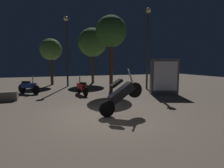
{
  "coord_description": "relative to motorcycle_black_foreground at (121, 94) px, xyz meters",
  "views": [
    {
      "loc": [
        -1.77,
        -5.78,
        1.83
      ],
      "look_at": [
        0.57,
        0.91,
        1.0
      ],
      "focal_mm": 28.4,
      "sensor_mm": 36.0,
      "label": 1
    }
  ],
  "objects": [
    {
      "name": "motorcycle_blue_parked_right",
      "position": [
        -3.59,
        5.97,
        -0.31
      ],
      "size": [
        1.31,
        1.17,
        1.11
      ],
      "rotation": [
        0.0,
        0.0,
        5.56
      ],
      "color": "black",
      "rests_on": "ground_plane"
    },
    {
      "name": "tree_left_bg",
      "position": [
        -2.19,
        10.28,
        2.2
      ],
      "size": [
        1.8,
        1.8,
        3.89
      ],
      "color": "#4C331E",
      "rests_on": "ground_plane"
    },
    {
      "name": "streetlamp_near",
      "position": [
        -1.03,
        8.73,
        2.65
      ],
      "size": [
        0.36,
        0.36,
        5.41
      ],
      "color": "#38383D",
      "rests_on": "ground_plane"
    },
    {
      "name": "motorcycle_red_parked_left",
      "position": [
        -0.62,
        4.52,
        -0.31
      ],
      "size": [
        0.47,
        1.65,
        1.11
      ],
      "rotation": [
        0.0,
        0.0,
        1.75
      ],
      "color": "black",
      "rests_on": "ground_plane"
    },
    {
      "name": "streetlamp_far",
      "position": [
        4.18,
        5.38,
        2.76
      ],
      "size": [
        0.36,
        0.36,
        5.61
      ],
      "color": "#38383D",
      "rests_on": "ground_plane"
    },
    {
      "name": "motorcycle_black_foreground",
      "position": [
        0.0,
        0.0,
        0.0
      ],
      "size": [
        1.66,
        0.39,
        1.63
      ],
      "rotation": [
        0.0,
        0.0,
        0.1
      ],
      "color": "black",
      "rests_on": "ground_plane"
    },
    {
      "name": "tree_center_bg",
      "position": [
        1.46,
        10.63,
        2.98
      ],
      "size": [
        2.61,
        2.61,
        5.05
      ],
      "color": "#4C331E",
      "rests_on": "ground_plane"
    },
    {
      "name": "ground_plane",
      "position": [
        -0.57,
        0.09,
        -0.74
      ],
      "size": [
        40.0,
        40.0,
        0.0
      ],
      "primitive_type": "plane",
      "color": "#756656"
    },
    {
      "name": "kiosk_billboard",
      "position": [
        4.02,
        3.13,
        0.31
      ],
      "size": [
        1.67,
        1.03,
        2.1
      ],
      "rotation": [
        0.0,
        0.0,
        2.79
      ],
      "color": "#595960",
      "rests_on": "ground_plane"
    },
    {
      "name": "tree_right_bg",
      "position": [
        1.54,
        5.55,
        3.11
      ],
      "size": [
        2.04,
        2.04,
        4.93
      ],
      "color": "#4C331E",
      "rests_on": "ground_plane"
    }
  ]
}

